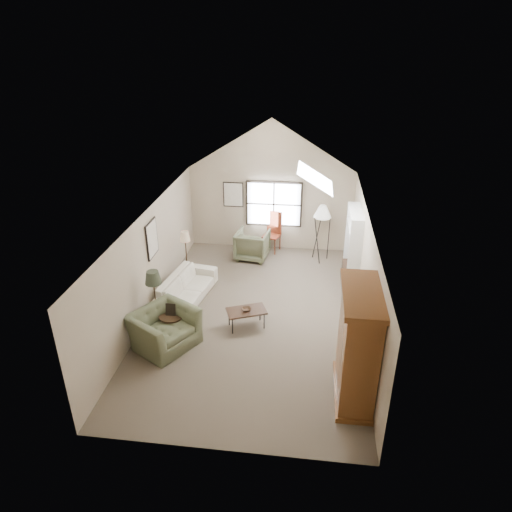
# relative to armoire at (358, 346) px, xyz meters

# --- Properties ---
(room_shell) EXTENTS (5.01, 8.01, 4.00)m
(room_shell) POSITION_rel_armoire_xyz_m (-2.18, 2.40, 2.11)
(room_shell) COLOR brown
(room_shell) RESTS_ON ground
(window) EXTENTS (1.72, 0.08, 1.42)m
(window) POSITION_rel_armoire_xyz_m (-2.08, 6.36, 0.35)
(window) COLOR black
(window) RESTS_ON room_shell
(skylight) EXTENTS (0.80, 1.20, 0.52)m
(skylight) POSITION_rel_armoire_xyz_m (-0.88, 3.30, 2.12)
(skylight) COLOR white
(skylight) RESTS_ON room_shell
(wall_art) EXTENTS (1.97, 3.71, 0.88)m
(wall_art) POSITION_rel_armoire_xyz_m (-4.06, 4.34, 0.63)
(wall_art) COLOR black
(wall_art) RESTS_ON room_shell
(armoire) EXTENTS (0.60, 1.50, 2.20)m
(armoire) POSITION_rel_armoire_xyz_m (0.00, 0.00, 0.00)
(armoire) COLOR brown
(armoire) RESTS_ON ground
(tv_alcove) EXTENTS (0.32, 1.30, 2.10)m
(tv_alcove) POSITION_rel_armoire_xyz_m (0.16, 4.00, 0.05)
(tv_alcove) COLOR white
(tv_alcove) RESTS_ON ground
(media_console) EXTENTS (0.34, 1.18, 0.60)m
(media_console) POSITION_rel_armoire_xyz_m (0.14, 4.00, -0.80)
(media_console) COLOR #382316
(media_console) RESTS_ON ground
(tv_panel) EXTENTS (0.05, 0.90, 0.55)m
(tv_panel) POSITION_rel_armoire_xyz_m (0.14, 4.00, -0.18)
(tv_panel) COLOR black
(tv_panel) RESTS_ON media_console
(sofa) EXTENTS (1.21, 2.31, 0.64)m
(sofa) POSITION_rel_armoire_xyz_m (-3.98, 2.95, -0.78)
(sofa) COLOR silver
(sofa) RESTS_ON ground
(armchair_near) EXTENTS (1.62, 1.67, 0.83)m
(armchair_near) POSITION_rel_armoire_xyz_m (-3.94, 1.01, -0.68)
(armchair_near) COLOR #5B6245
(armchair_near) RESTS_ON ground
(armchair_far) EXTENTS (1.04, 1.06, 0.87)m
(armchair_far) POSITION_rel_armoire_xyz_m (-2.63, 5.52, -0.67)
(armchair_far) COLOR #5A5D41
(armchair_far) RESTS_ON ground
(coffee_table) EXTENTS (1.00, 0.79, 0.45)m
(coffee_table) POSITION_rel_armoire_xyz_m (-2.29, 1.91, -0.87)
(coffee_table) COLOR #312214
(coffee_table) RESTS_ON ground
(bowl) EXTENTS (0.28, 0.28, 0.05)m
(bowl) POSITION_rel_armoire_xyz_m (-2.29, 1.91, -0.62)
(bowl) COLOR #3D2519
(bowl) RESTS_ON coffee_table
(side_table) EXTENTS (0.63, 0.63, 0.55)m
(side_table) POSITION_rel_armoire_xyz_m (-3.88, 1.35, -0.82)
(side_table) COLOR #342415
(side_table) RESTS_ON ground
(side_chair) EXTENTS (0.60, 0.60, 1.24)m
(side_chair) POSITION_rel_armoire_xyz_m (-2.12, 6.10, -0.48)
(side_chair) COLOR maroon
(side_chair) RESTS_ON ground
(tripod_lamp) EXTENTS (0.60, 0.60, 1.76)m
(tripod_lamp) POSITION_rel_armoire_xyz_m (-0.61, 5.63, -0.22)
(tripod_lamp) COLOR silver
(tripod_lamp) RESTS_ON ground
(dark_lamp) EXTENTS (0.42, 0.42, 1.53)m
(dark_lamp) POSITION_rel_armoire_xyz_m (-4.28, 1.55, -0.33)
(dark_lamp) COLOR #292E20
(dark_lamp) RESTS_ON ground
(tan_lamp) EXTENTS (0.32, 0.32, 1.38)m
(tan_lamp) POSITION_rel_armoire_xyz_m (-4.28, 4.15, -0.41)
(tan_lamp) COLOR tan
(tan_lamp) RESTS_ON ground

